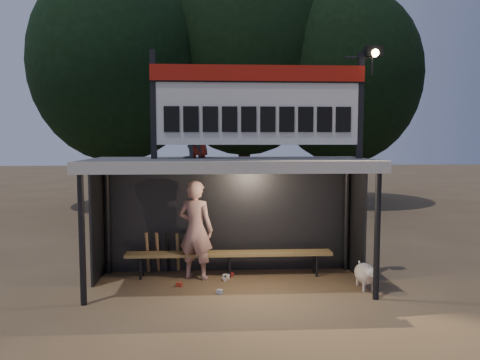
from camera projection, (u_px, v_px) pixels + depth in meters
name	position (u px, v px, depth m)	size (l,w,h in m)	color
ground	(230.00, 285.00, 8.57)	(80.00, 80.00, 0.00)	brown
player	(196.00, 230.00, 8.90)	(0.69, 0.45, 1.90)	silver
child_a	(190.00, 130.00, 8.58)	(0.49, 0.38, 1.01)	slate
child_b	(198.00, 133.00, 8.71)	(0.45, 0.29, 0.92)	#B32E1B
dugout_shelter	(230.00, 184.00, 8.66)	(5.10, 2.08, 2.32)	#3E3E41
scoreboard_assembly	(261.00, 102.00, 8.31)	(4.10, 0.27, 1.99)	black
bench	(229.00, 254.00, 9.08)	(4.00, 0.35, 0.48)	olive
tree_left	(116.00, 64.00, 17.82)	(6.46, 6.46, 9.27)	black
tree_mid	(244.00, 55.00, 19.53)	(7.22, 7.22, 10.36)	#302315
tree_right	(345.00, 77.00, 18.84)	(6.08, 6.08, 8.72)	#301D15
dog	(366.00, 274.00, 8.32)	(0.36, 0.81, 0.49)	white
bats	(163.00, 252.00, 9.28)	(0.67, 0.35, 0.84)	#926744
litter	(218.00, 280.00, 8.74)	(1.08, 1.16, 0.08)	#B1311E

